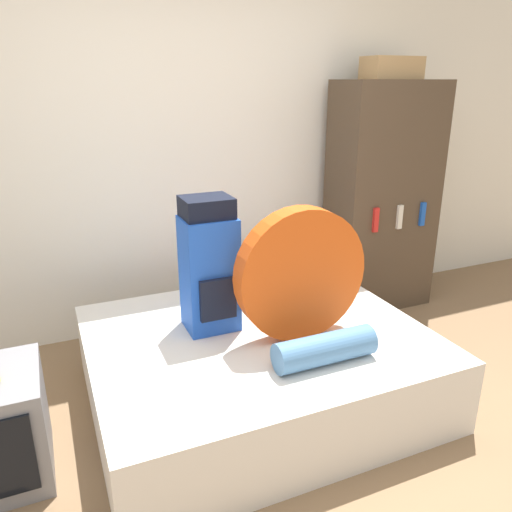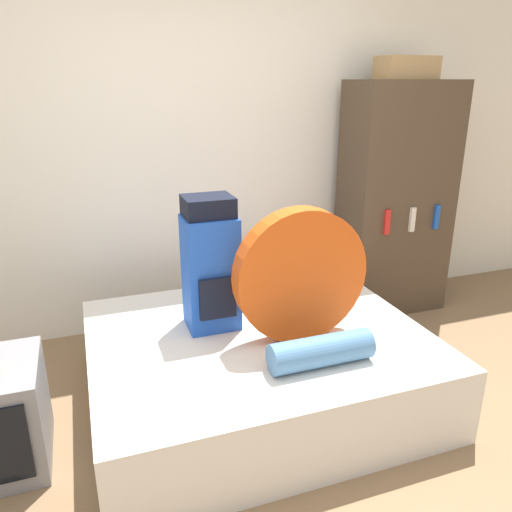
{
  "view_description": "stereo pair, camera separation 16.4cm",
  "coord_description": "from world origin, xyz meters",
  "px_view_note": "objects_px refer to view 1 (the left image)",
  "views": [
    {
      "loc": [
        -0.91,
        -1.63,
        1.74
      ],
      "look_at": [
        0.07,
        0.63,
        0.87
      ],
      "focal_mm": 35.0,
      "sensor_mm": 36.0,
      "label": 1
    },
    {
      "loc": [
        -0.76,
        -1.69,
        1.74
      ],
      "look_at": [
        0.07,
        0.63,
        0.87
      ],
      "focal_mm": 35.0,
      "sensor_mm": 36.0,
      "label": 2
    }
  ],
  "objects_px": {
    "tent_bag": "(300,274)",
    "sleeping_roll": "(325,349)",
    "cardboard_box": "(392,68)",
    "bookshelf": "(382,199)",
    "backpack": "(209,267)"
  },
  "relations": [
    {
      "from": "backpack",
      "to": "cardboard_box",
      "type": "xyz_separation_m",
      "value": [
        1.63,
        0.67,
        1.04
      ]
    },
    {
      "from": "bookshelf",
      "to": "backpack",
      "type": "bearing_deg",
      "value": -157.92
    },
    {
      "from": "backpack",
      "to": "tent_bag",
      "type": "height_order",
      "value": "backpack"
    },
    {
      "from": "backpack",
      "to": "cardboard_box",
      "type": "bearing_deg",
      "value": 22.4
    },
    {
      "from": "tent_bag",
      "to": "bookshelf",
      "type": "distance_m",
      "value": 1.56
    },
    {
      "from": "tent_bag",
      "to": "cardboard_box",
      "type": "bearing_deg",
      "value": 38.17
    },
    {
      "from": "sleeping_roll",
      "to": "cardboard_box",
      "type": "height_order",
      "value": "cardboard_box"
    },
    {
      "from": "tent_bag",
      "to": "cardboard_box",
      "type": "xyz_separation_m",
      "value": [
        1.22,
        0.96,
        1.05
      ]
    },
    {
      "from": "sleeping_roll",
      "to": "bookshelf",
      "type": "distance_m",
      "value": 1.81
    },
    {
      "from": "sleeping_roll",
      "to": "cardboard_box",
      "type": "relative_size",
      "value": 1.28
    },
    {
      "from": "cardboard_box",
      "to": "bookshelf",
      "type": "bearing_deg",
      "value": -45.39
    },
    {
      "from": "tent_bag",
      "to": "sleeping_roll",
      "type": "relative_size",
      "value": 1.38
    },
    {
      "from": "tent_bag",
      "to": "sleeping_roll",
      "type": "xyz_separation_m",
      "value": [
        -0.02,
        -0.3,
        -0.28
      ]
    },
    {
      "from": "bookshelf",
      "to": "cardboard_box",
      "type": "xyz_separation_m",
      "value": [
        -0.01,
        0.01,
        0.95
      ]
    },
    {
      "from": "backpack",
      "to": "sleeping_roll",
      "type": "distance_m",
      "value": 0.76
    }
  ]
}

